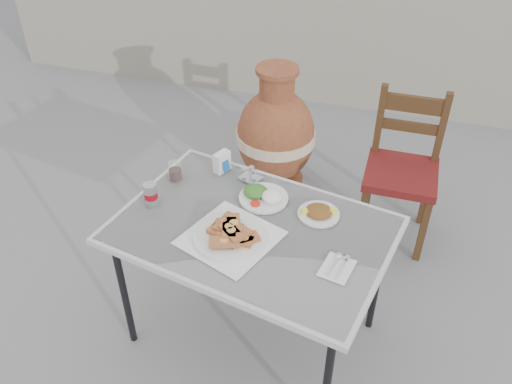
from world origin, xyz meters
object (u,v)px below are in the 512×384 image
(cola_glass, at_px, (175,172))
(terracotta_urn, at_px, (276,137))
(salad_rice_plate, at_px, (263,195))
(pide_plate, at_px, (230,232))
(salad_chopped_plate, at_px, (319,212))
(soda_can, at_px, (151,194))
(chair, at_px, (402,168))
(napkin_holder, at_px, (222,162))
(cafe_table, at_px, (252,236))
(condiment_caddy, at_px, (250,176))

(cola_glass, height_order, terracotta_urn, terracotta_urn)
(salad_rice_plate, bearing_deg, pide_plate, -101.21)
(salad_chopped_plate, height_order, soda_can, soda_can)
(chair, height_order, terracotta_urn, chair)
(napkin_holder, xyz_separation_m, terracotta_urn, (0.05, 0.80, -0.33))
(salad_rice_plate, xyz_separation_m, napkin_holder, (-0.24, 0.15, 0.03))
(napkin_holder, bearing_deg, salad_rice_plate, -8.67)
(cafe_table, xyz_separation_m, chair, (0.56, 0.95, -0.18))
(cafe_table, distance_m, napkin_holder, 0.44)
(cola_glass, height_order, chair, chair)
(cafe_table, relative_size, salad_chopped_plate, 6.96)
(soda_can, bearing_deg, terracotta_urn, 77.12)
(salad_chopped_plate, bearing_deg, condiment_caddy, 155.73)
(soda_can, relative_size, terracotta_urn, 0.12)
(napkin_holder, relative_size, chair, 0.11)
(napkin_holder, height_order, terracotta_urn, terracotta_urn)
(salad_rice_plate, distance_m, cola_glass, 0.42)
(soda_can, xyz_separation_m, napkin_holder, (0.21, 0.32, -0.00))
(pide_plate, xyz_separation_m, condiment_caddy, (-0.04, 0.40, -0.01))
(napkin_holder, bearing_deg, terracotta_urn, 109.99)
(pide_plate, height_order, napkin_holder, napkin_holder)
(cafe_table, relative_size, cola_glass, 13.89)
(soda_can, height_order, cola_glass, soda_can)
(cafe_table, distance_m, terracotta_urn, 1.19)
(cafe_table, height_order, pide_plate, pide_plate)
(pide_plate, bearing_deg, cafe_table, 53.66)
(napkin_holder, xyz_separation_m, condiment_caddy, (0.15, -0.03, -0.03))
(soda_can, bearing_deg, napkin_holder, 57.03)
(cafe_table, xyz_separation_m, cola_glass, (-0.43, 0.22, 0.09))
(salad_chopped_plate, distance_m, condiment_caddy, 0.38)
(cafe_table, relative_size, pide_plate, 2.85)
(salad_chopped_plate, relative_size, chair, 0.21)
(chair, bearing_deg, pide_plate, -121.22)
(napkin_holder, distance_m, chair, 1.05)
(cola_glass, xyz_separation_m, chair, (1.00, 0.73, -0.27))
(pide_plate, xyz_separation_m, salad_rice_plate, (0.06, 0.28, -0.01))
(pide_plate, relative_size, soda_can, 4.17)
(cafe_table, distance_m, chair, 1.12)
(salad_chopped_plate, xyz_separation_m, cola_glass, (-0.68, 0.07, 0.02))
(condiment_caddy, bearing_deg, chair, 43.47)
(cafe_table, relative_size, chair, 1.43)
(chair, bearing_deg, napkin_holder, -143.47)
(napkin_holder, height_order, chair, chair)
(cafe_table, xyz_separation_m, pide_plate, (-0.06, -0.09, 0.08))
(salad_rice_plate, relative_size, napkin_holder, 2.22)
(pide_plate, bearing_deg, condiment_caddy, 95.74)
(cafe_table, distance_m, condiment_caddy, 0.34)
(napkin_holder, bearing_deg, salad_chopped_plate, 2.53)
(terracotta_urn, bearing_deg, cola_glass, -103.89)
(chair, bearing_deg, salad_chopped_plate, -111.87)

